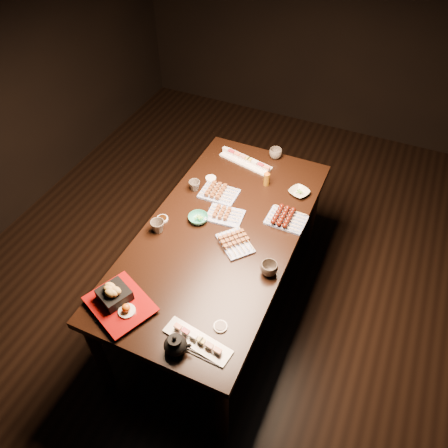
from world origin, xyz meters
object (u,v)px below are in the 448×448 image
Objects in this scene: sushi_platter_near at (197,339)px; tempura_tray at (119,299)px; yakitori_plate_center at (225,213)px; yakitori_plate_right at (235,241)px; teacup_mid_right at (269,269)px; sushi_platter_far at (246,159)px; teacup_near_left at (158,226)px; dining_table at (221,270)px; teacup_far_left at (195,186)px; yakitori_plate_left at (219,191)px; condiment_bottle at (267,177)px; edamame_bowl_green at (198,218)px; edamame_bowl_cream at (299,192)px; teacup_far_right at (276,153)px; teapot at (175,344)px.

tempura_tray is (-0.46, 0.02, 0.04)m from sushi_platter_near.
yakitori_plate_center is 0.24m from yakitori_plate_right.
tempura_tray reaches higher than teacup_mid_right.
yakitori_plate_center reaches higher than sushi_platter_far.
tempura_tray is 3.88× the size of teacup_near_left.
teacup_mid_right is (0.38, -0.18, 0.41)m from dining_table.
teacup_near_left is 1.15× the size of teacup_far_left.
condiment_bottle is (0.25, 0.22, 0.03)m from yakitori_plate_left.
condiment_bottle reaches higher than sushi_platter_far.
yakitori_plate_center is 0.21m from yakitori_plate_left.
yakitori_plate_center is at bearing -27.59° from teacup_far_left.
edamame_bowl_green is (-0.04, -0.67, -0.00)m from sushi_platter_far.
teacup_far_right is at bearing 131.48° from edamame_bowl_cream.
tempura_tray is 0.39m from teapot.
sushi_platter_near is at bearing -45.92° from teacup_near_left.
yakitori_plate_right is 1.64× the size of teapot.
sushi_platter_far is at bearing 64.58° from teacup_far_left.
edamame_bowl_cream is at bearing 44.77° from teacup_near_left.
condiment_bottle is (0.10, 0.53, 0.44)m from dining_table.
condiment_bottle is (0.27, 0.50, 0.04)m from edamame_bowl_green.
edamame_bowl_cream is 1.01× the size of condiment_bottle.
condiment_bottle is at bearing 111.35° from teacup_mid_right.
teacup_mid_right is at bearing -68.65° from condiment_bottle.
tempura_tray is 2.48× the size of teapot.
condiment_bottle reaches higher than edamame_bowl_green.
yakitori_plate_center is 1.81× the size of edamame_bowl_green.
yakitori_plate_right is at bearing -17.02° from edamame_bowl_green.
edamame_bowl_green is 0.26m from teacup_near_left.
sushi_platter_far is 2.91× the size of teapot.
teacup_near_left is 0.64× the size of teapot.
teacup_far_left reaches higher than dining_table.
teacup_far_left reaches higher than edamame_bowl_cream.
teacup_far_right is (-0.07, 0.90, 0.01)m from yakitori_plate_right.
edamame_bowl_green is at bearing 44.47° from teacup_near_left.
tempura_tray is 1.28m from condiment_bottle.
yakitori_plate_right is 0.45m from yakitori_plate_left.
sushi_platter_far is at bearing 148.59° from yakitori_plate_right.
yakitori_plate_center is 0.42m from condiment_bottle.
sushi_platter_far is at bearing 142.13° from condiment_bottle.
teapot is (0.48, -0.65, 0.02)m from teacup_near_left.
sushi_platter_near is at bearing 30.93° from teapot.
edamame_bowl_green is (-0.37, 0.75, -0.00)m from sushi_platter_near.
edamame_bowl_green is (-0.14, -0.10, -0.01)m from yakitori_plate_center.
sushi_platter_near is 1.08× the size of tempura_tray.
sushi_platter_near is 1.46m from sushi_platter_far.
condiment_bottle reaches higher than teacup_far_right.
tempura_tray is at bearing -80.29° from teacup_near_left.
dining_table is 0.81m from sushi_platter_far.
yakitori_plate_right is at bearing -22.05° from dining_table.
teacup_mid_right is 1.05× the size of teacup_far_right.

